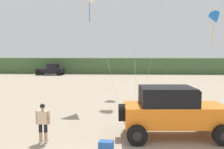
{
  "coord_description": "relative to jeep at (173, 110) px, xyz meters",
  "views": [
    {
      "loc": [
        0.8,
        -6.98,
        3.73
      ],
      "look_at": [
        0.17,
        4.36,
        2.75
      ],
      "focal_mm": 39.36,
      "sensor_mm": 36.0,
      "label": 1
    }
  ],
  "objects": [
    {
      "name": "cooler_box",
      "position": [
        -2.83,
        -1.74,
        -1.01
      ],
      "size": [
        0.59,
        0.41,
        0.38
      ],
      "primitive_type": "cube",
      "rotation": [
        0.0,
        0.0,
        -0.09
      ],
      "color": "#23519E",
      "rests_on": "ground_plane"
    },
    {
      "name": "kite_green_box",
      "position": [
        5.13,
        9.71,
        5.32
      ],
      "size": [
        1.18,
        6.64,
        7.23
      ],
      "color": "blue",
      "rests_on": "ground_plane"
    },
    {
      "name": "distant_pickup",
      "position": [
        -14.99,
        30.79,
        -0.26
      ],
      "size": [
        4.67,
        2.53,
        1.98
      ],
      "color": "black",
      "rests_on": "ground_plane"
    },
    {
      "name": "jeep",
      "position": [
        0.0,
        0.0,
        0.0
      ],
      "size": [
        4.92,
        2.62,
        2.26
      ],
      "color": "orange",
      "rests_on": "ground_plane"
    },
    {
      "name": "dune_ridge",
      "position": [
        -6.71,
        36.82,
        0.23
      ],
      "size": [
        90.0,
        7.29,
        2.86
      ],
      "primitive_type": "cube",
      "color": "#426038",
      "rests_on": "ground_plane"
    },
    {
      "name": "person_watching",
      "position": [
        -5.52,
        -1.05,
        -0.26
      ],
      "size": [
        0.62,
        0.3,
        1.67
      ],
      "color": "tan",
      "rests_on": "ground_plane"
    }
  ]
}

